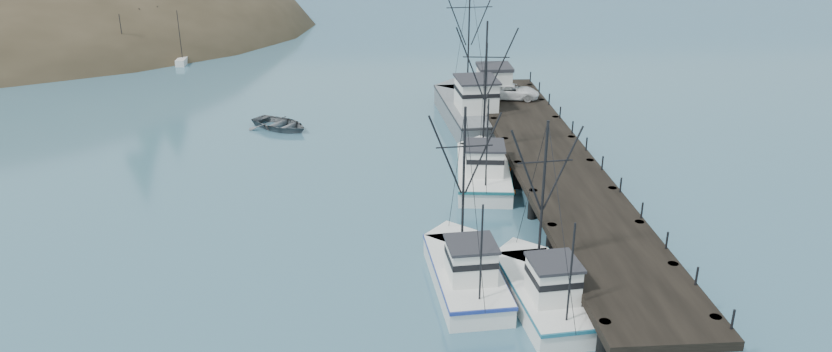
{
  "coord_description": "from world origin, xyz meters",
  "views": [
    {
      "loc": [
        0.72,
        -31.94,
        21.02
      ],
      "look_at": [
        3.96,
        12.71,
        2.5
      ],
      "focal_mm": 32.0,
      "sensor_mm": 36.0,
      "label": 1
    }
  ],
  "objects_px": {
    "trawler_mid": "(465,271)",
    "pickup_truck": "(512,91)",
    "work_vessel": "(470,109)",
    "trawler_near": "(542,290)",
    "pier_shed": "(494,80)",
    "pier": "(554,165)",
    "motorboat": "(281,129)",
    "trawler_far": "(483,169)"
  },
  "relations": [
    {
      "from": "pickup_truck",
      "to": "motorboat",
      "type": "height_order",
      "value": "pickup_truck"
    },
    {
      "from": "pier",
      "to": "work_vessel",
      "type": "height_order",
      "value": "work_vessel"
    },
    {
      "from": "trawler_far",
      "to": "pier",
      "type": "bearing_deg",
      "value": -20.08
    },
    {
      "from": "pier",
      "to": "motorboat",
      "type": "height_order",
      "value": "pier"
    },
    {
      "from": "pier_shed",
      "to": "trawler_far",
      "type": "bearing_deg",
      "value": -102.39
    },
    {
      "from": "trawler_mid",
      "to": "pickup_truck",
      "type": "xyz_separation_m",
      "value": [
        8.05,
        28.42,
        1.85
      ]
    },
    {
      "from": "trawler_far",
      "to": "pier_shed",
      "type": "distance_m",
      "value": 15.45
    },
    {
      "from": "trawler_near",
      "to": "motorboat",
      "type": "height_order",
      "value": "trawler_near"
    },
    {
      "from": "trawler_near",
      "to": "pickup_truck",
      "type": "xyz_separation_m",
      "value": [
        4.29,
        30.7,
        1.85
      ]
    },
    {
      "from": "pier",
      "to": "work_vessel",
      "type": "distance_m",
      "value": 15.63
    },
    {
      "from": "pier",
      "to": "work_vessel",
      "type": "relative_size",
      "value": 2.82
    },
    {
      "from": "trawler_mid",
      "to": "work_vessel",
      "type": "relative_size",
      "value": 0.65
    },
    {
      "from": "trawler_far",
      "to": "work_vessel",
      "type": "bearing_deg",
      "value": 85.89
    },
    {
      "from": "trawler_near",
      "to": "motorboat",
      "type": "bearing_deg",
      "value": 118.83
    },
    {
      "from": "pier",
      "to": "motorboat",
      "type": "bearing_deg",
      "value": 144.99
    },
    {
      "from": "pier",
      "to": "trawler_mid",
      "type": "bearing_deg",
      "value": -121.93
    },
    {
      "from": "trawler_far",
      "to": "pier_shed",
      "type": "height_order",
      "value": "trawler_far"
    },
    {
      "from": "pickup_truck",
      "to": "trawler_far",
      "type": "bearing_deg",
      "value": 170.86
    },
    {
      "from": "pier",
      "to": "pickup_truck",
      "type": "xyz_separation_m",
      "value": [
        -0.03,
        15.46,
        0.98
      ]
    },
    {
      "from": "trawler_far",
      "to": "trawler_mid",
      "type": "bearing_deg",
      "value": -102.68
    },
    {
      "from": "work_vessel",
      "to": "pier_shed",
      "type": "height_order",
      "value": "work_vessel"
    },
    {
      "from": "trawler_near",
      "to": "trawler_mid",
      "type": "xyz_separation_m",
      "value": [
        -3.75,
        2.28,
        -0.0
      ]
    },
    {
      "from": "work_vessel",
      "to": "pier_shed",
      "type": "xyz_separation_m",
      "value": [
        2.3,
        1.47,
        2.19
      ]
    },
    {
      "from": "work_vessel",
      "to": "trawler_far",
      "type": "bearing_deg",
      "value": -94.11
    },
    {
      "from": "pier",
      "to": "pickup_truck",
      "type": "relative_size",
      "value": 9.14
    },
    {
      "from": "trawler_far",
      "to": "work_vessel",
      "type": "relative_size",
      "value": 0.75
    },
    {
      "from": "pier",
      "to": "pier_shed",
      "type": "distance_m",
      "value": 16.77
    },
    {
      "from": "pier_shed",
      "to": "work_vessel",
      "type": "bearing_deg",
      "value": -147.45
    },
    {
      "from": "pier",
      "to": "trawler_far",
      "type": "xyz_separation_m",
      "value": [
        -4.77,
        1.74,
        -0.87
      ]
    },
    {
      "from": "trawler_near",
      "to": "pier_shed",
      "type": "distance_m",
      "value": 32.09
    },
    {
      "from": "trawler_mid",
      "to": "pickup_truck",
      "type": "bearing_deg",
      "value": 74.19
    },
    {
      "from": "trawler_near",
      "to": "pickup_truck",
      "type": "relative_size",
      "value": 2.11
    },
    {
      "from": "work_vessel",
      "to": "pier_shed",
      "type": "relative_size",
      "value": 4.88
    },
    {
      "from": "trawler_near",
      "to": "trawler_mid",
      "type": "height_order",
      "value": "trawler_mid"
    },
    {
      "from": "trawler_mid",
      "to": "motorboat",
      "type": "xyz_separation_m",
      "value": [
        -12.61,
        27.45,
        -0.82
      ]
    },
    {
      "from": "pier",
      "to": "trawler_near",
      "type": "relative_size",
      "value": 4.34
    },
    {
      "from": "trawler_far",
      "to": "trawler_near",
      "type": "bearing_deg",
      "value": -88.5
    },
    {
      "from": "trawler_mid",
      "to": "pickup_truck",
      "type": "distance_m",
      "value": 29.6
    },
    {
      "from": "pier",
      "to": "pickup_truck",
      "type": "distance_m",
      "value": 15.49
    },
    {
      "from": "trawler_near",
      "to": "trawler_far",
      "type": "relative_size",
      "value": 0.86
    },
    {
      "from": "pickup_truck",
      "to": "motorboat",
      "type": "distance_m",
      "value": 20.85
    },
    {
      "from": "pier",
      "to": "motorboat",
      "type": "xyz_separation_m",
      "value": [
        -20.69,
        14.49,
        -1.69
      ]
    }
  ]
}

